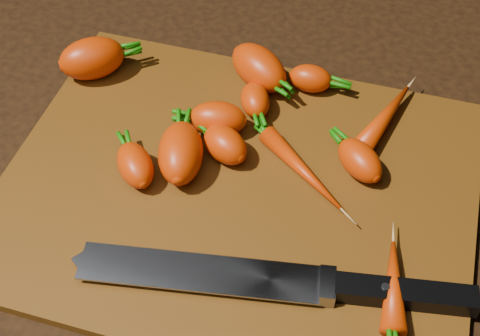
# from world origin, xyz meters

# --- Properties ---
(ground) EXTENTS (2.00, 2.00, 0.01)m
(ground) POSITION_xyz_m (0.00, 0.00, -0.01)
(ground) COLOR black
(cutting_board) EXTENTS (0.50, 0.40, 0.01)m
(cutting_board) POSITION_xyz_m (0.00, 0.00, 0.01)
(cutting_board) COLOR #522C08
(cutting_board) RESTS_ON ground
(carrot_0) EXTENTS (0.09, 0.09, 0.05)m
(carrot_0) POSITION_xyz_m (-0.22, 0.12, 0.04)
(carrot_0) COLOR red
(carrot_0) RESTS_ON cutting_board
(carrot_1) EXTENTS (0.07, 0.06, 0.04)m
(carrot_1) POSITION_xyz_m (-0.02, 0.04, 0.03)
(carrot_1) COLOR red
(carrot_1) RESTS_ON cutting_board
(carrot_2) EXTENTS (0.10, 0.09, 0.05)m
(carrot_2) POSITION_xyz_m (-0.02, 0.16, 0.04)
(carrot_2) COLOR red
(carrot_2) RESTS_ON cutting_board
(carrot_3) EXTENTS (0.07, 0.09, 0.05)m
(carrot_3) POSITION_xyz_m (-0.07, 0.01, 0.04)
(carrot_3) COLOR red
(carrot_3) RESTS_ON cutting_board
(carrot_4) EXTENTS (0.07, 0.05, 0.04)m
(carrot_4) POSITION_xyz_m (-0.04, 0.07, 0.03)
(carrot_4) COLOR red
(carrot_4) RESTS_ON cutting_board
(carrot_5) EXTENTS (0.05, 0.03, 0.03)m
(carrot_5) POSITION_xyz_m (0.04, 0.17, 0.03)
(carrot_5) COLOR red
(carrot_5) RESTS_ON cutting_board
(carrot_6) EXTENTS (0.07, 0.07, 0.04)m
(carrot_6) POSITION_xyz_m (0.12, 0.06, 0.03)
(carrot_6) COLOR red
(carrot_6) RESTS_ON cutting_board
(carrot_7) EXTENTS (0.07, 0.13, 0.03)m
(carrot_7) POSITION_xyz_m (0.13, 0.13, 0.03)
(carrot_7) COLOR red
(carrot_7) RESTS_ON cutting_board
(carrot_8) EXTENTS (0.11, 0.10, 0.02)m
(carrot_8) POSITION_xyz_m (0.06, 0.03, 0.02)
(carrot_8) COLOR red
(carrot_8) RESTS_ON cutting_board
(carrot_9) EXTENTS (0.04, 0.10, 0.03)m
(carrot_9) POSITION_xyz_m (0.18, -0.08, 0.02)
(carrot_9) COLOR red
(carrot_9) RESTS_ON cutting_board
(carrot_10) EXTENTS (0.05, 0.06, 0.03)m
(carrot_10) POSITION_xyz_m (-0.01, 0.12, 0.03)
(carrot_10) COLOR red
(carrot_10) RESTS_ON cutting_board
(carrot_11) EXTENTS (0.07, 0.07, 0.04)m
(carrot_11) POSITION_xyz_m (-0.11, -0.02, 0.03)
(carrot_11) COLOR red
(carrot_11) RESTS_ON cutting_board
(knife) EXTENTS (0.38, 0.09, 0.02)m
(knife) POSITION_xyz_m (0.02, -0.12, 0.02)
(knife) COLOR gray
(knife) RESTS_ON cutting_board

